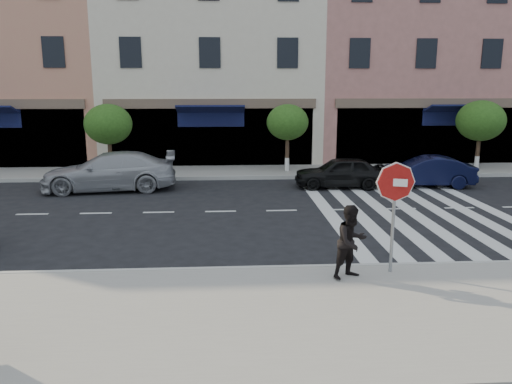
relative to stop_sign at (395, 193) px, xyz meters
name	(u,v)px	position (x,y,z in m)	size (l,w,h in m)	color
ground	(219,252)	(-3.67, 1.95, -1.88)	(120.00, 120.00, 0.00)	black
sidewalk_near	(216,318)	(-3.67, -1.80, -1.81)	(60.00, 4.50, 0.15)	gray
sidewalk_far	(222,172)	(-3.67, 12.95, -1.81)	(60.00, 3.00, 0.15)	gray
building_west_mid	(16,28)	(-14.67, 18.95, 5.12)	(10.00, 9.00, 14.00)	tan
building_centre	(212,58)	(-4.17, 18.95, 3.62)	(11.00, 9.00, 11.00)	beige
building_east_mid	(424,40)	(7.83, 18.95, 4.62)	(13.00, 9.00, 13.00)	tan
street_tree_wb	(108,125)	(-8.67, 12.75, 0.43)	(2.10, 2.10, 3.06)	#473323
street_tree_c	(288,123)	(-0.67, 12.75, 0.48)	(1.90, 1.90, 3.04)	#473323
street_tree_ea	(481,121)	(8.33, 12.75, 0.51)	(2.20, 2.20, 3.19)	#473323
stop_sign	(395,193)	(0.00, 0.00, 0.00)	(0.79, 0.32, 2.37)	gray
walker	(351,242)	(-0.94, -0.25, -0.96)	(0.75, 0.58, 1.54)	black
car_far_left	(109,171)	(-8.01, 9.58, -1.14)	(2.08, 5.10, 1.48)	#A0A0A5
car_far_mid	(340,172)	(1.09, 9.55, -1.26)	(1.47, 3.64, 1.24)	black
car_far_right	(426,171)	(4.59, 9.55, -1.27)	(1.30, 3.73, 1.23)	black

